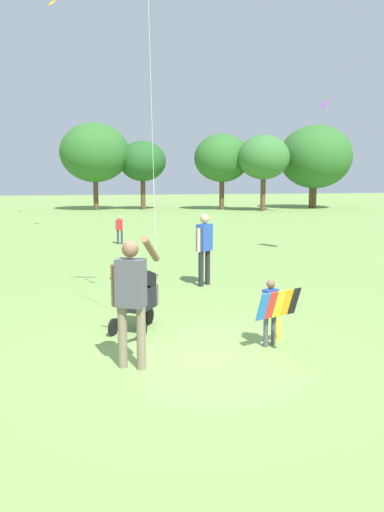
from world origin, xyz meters
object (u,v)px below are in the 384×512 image
at_px(stroller, 139,295).
at_px(person_sitting_far, 204,244).
at_px(child_with_butterfly_kite, 272,307).
at_px(person_adult_flyer, 131,292).
at_px(person_couple_left, 120,227).

bearing_deg(stroller, person_sitting_far, 60.81).
bearing_deg(child_with_butterfly_kite, stroller, 147.66).
height_order(person_adult_flyer, stroller, person_adult_flyer).
bearing_deg(person_sitting_far, stroller, -119.19).
distance_m(child_with_butterfly_kite, person_adult_flyer, 2.22).
bearing_deg(stroller, child_with_butterfly_kite, -32.34).
xyz_separation_m(child_with_butterfly_kite, person_sitting_far, (-0.08, 4.44, 0.37)).
bearing_deg(person_sitting_far, child_with_butterfly_kite, -88.91).
bearing_deg(stroller, person_couple_left, 88.85).
distance_m(stroller, person_couple_left, 10.90).
xyz_separation_m(stroller, person_sitting_far, (1.81, 3.24, 0.38)).
distance_m(stroller, person_sitting_far, 3.73).
relative_size(person_sitting_far, person_couple_left, 1.56).
relative_size(person_adult_flyer, person_couple_left, 1.68).
relative_size(stroller, person_sitting_far, 0.64).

